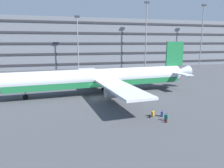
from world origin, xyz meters
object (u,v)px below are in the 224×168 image
Objects in this scene: airliner at (101,78)px; suitcase_navy at (162,114)px; suitcase_orange at (166,117)px; suitcase_large at (153,114)px; backpack_small at (166,121)px; backpack_laid_flat at (150,116)px.

airliner reaches higher than suitcase_navy.
suitcase_navy is (5.18, -15.02, -2.62)m from airliner.
suitcase_orange reaches higher than suitcase_navy.
airliner is 43.50× the size of suitcase_large.
suitcase_navy is (0.22, 1.62, -0.06)m from suitcase_orange.
suitcase_orange is 1.04× the size of suitcase_large.
backpack_small is 1.17× the size of backpack_laid_flat.
airliner is 85.91× the size of backpack_laid_flat.
suitcase_orange reaches higher than suitcase_large.
backpack_small is at bearing -122.86° from suitcase_orange.
suitcase_orange is (4.95, -16.64, -2.56)m from airliner.
suitcase_orange is 1.74× the size of backpack_small.
airliner reaches higher than backpack_laid_flat.
suitcase_orange is 2.21m from backpack_laid_flat.
suitcase_large is at bearing 116.18° from suitcase_orange.
suitcase_large is 1.22m from suitcase_navy.
airliner is 15.45m from suitcase_large.
suitcase_orange is 2.04× the size of backpack_laid_flat.
backpack_small is at bearing -61.08° from backpack_laid_flat.
backpack_laid_flat is at bearing -77.40° from airliner.
suitcase_orange is at bearing -63.82° from suitcase_large.
backpack_laid_flat is (3.38, -15.11, -2.78)m from airliner.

